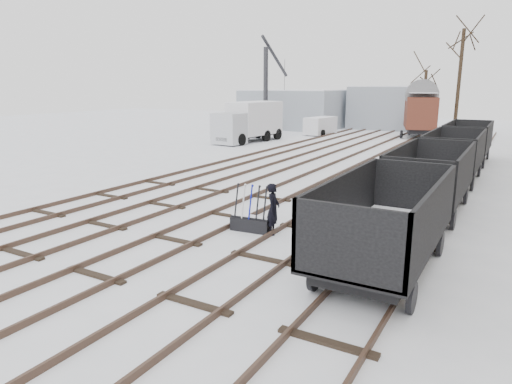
# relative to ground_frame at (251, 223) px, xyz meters

# --- Properties ---
(ground) EXTENTS (120.00, 120.00, 0.00)m
(ground) POSITION_rel_ground_frame_xyz_m (-1.49, -1.95, -0.28)
(ground) COLOR white
(ground) RESTS_ON ground
(tracks) EXTENTS (13.90, 52.00, 0.16)m
(tracks) POSITION_rel_ground_frame_xyz_m (-1.49, 11.72, -0.21)
(tracks) COLOR black
(tracks) RESTS_ON ground
(shed_left) EXTENTS (10.00, 8.00, 4.10)m
(shed_left) POSITION_rel_ground_frame_xyz_m (-14.49, 34.05, 1.76)
(shed_left) COLOR #939CA6
(shed_left) RESTS_ON ground
(shed_right) EXTENTS (7.00, 6.00, 4.50)m
(shed_right) POSITION_rel_ground_frame_xyz_m (-5.49, 38.05, 1.96)
(shed_right) COLOR #939CA6
(shed_right) RESTS_ON ground
(ground_frame) EXTENTS (1.33, 0.53, 1.49)m
(ground_frame) POSITION_rel_ground_frame_xyz_m (0.00, 0.00, 0.00)
(ground_frame) COLOR black
(ground_frame) RESTS_ON ground
(worker) EXTENTS (0.50, 0.66, 1.62)m
(worker) POSITION_rel_ground_frame_xyz_m (0.75, 0.10, 0.53)
(worker) COLOR black
(worker) RESTS_ON ground
(freight_wagon_a) EXTENTS (2.33, 5.82, 2.38)m
(freight_wagon_a) POSITION_rel_ground_frame_xyz_m (4.51, -1.15, 0.62)
(freight_wagon_a) COLOR black
(freight_wagon_a) RESTS_ON ground
(freight_wagon_b) EXTENTS (2.33, 5.82, 2.38)m
(freight_wagon_b) POSITION_rel_ground_frame_xyz_m (4.51, 5.25, 0.62)
(freight_wagon_b) COLOR black
(freight_wagon_b) RESTS_ON ground
(freight_wagon_c) EXTENTS (2.33, 5.82, 2.38)m
(freight_wagon_c) POSITION_rel_ground_frame_xyz_m (4.51, 11.65, 0.62)
(freight_wagon_c) COLOR black
(freight_wagon_c) RESTS_ON ground
(freight_wagon_d) EXTENTS (2.33, 5.82, 2.38)m
(freight_wagon_d) POSITION_rel_ground_frame_xyz_m (4.51, 18.05, 0.62)
(freight_wagon_d) COLOR black
(freight_wagon_d) RESTS_ON ground
(box_van_wagon) EXTENTS (3.94, 5.68, 3.95)m
(box_van_wagon) POSITION_rel_ground_frame_xyz_m (-0.65, 30.70, 2.01)
(box_van_wagon) COLOR black
(box_van_wagon) RESTS_ON ground
(lorry) EXTENTS (2.88, 7.32, 3.24)m
(lorry) POSITION_rel_ground_frame_xyz_m (-12.16, 20.36, 1.39)
(lorry) COLOR black
(lorry) RESTS_ON ground
(panel_van) EXTENTS (2.06, 3.91, 1.65)m
(panel_van) POSITION_rel_ground_frame_xyz_m (-9.14, 28.45, 0.58)
(panel_van) COLOR silver
(panel_van) RESTS_ON ground
(crane) EXTENTS (1.85, 5.33, 9.16)m
(crane) POSITION_rel_ground_frame_xyz_m (-14.62, 27.92, 2.13)
(crane) COLOR #28282C
(crane) RESTS_ON ground
(tree_far_left) EXTENTS (0.30, 0.30, 6.02)m
(tree_far_left) POSITION_rel_ground_frame_xyz_m (-1.47, 36.68, 2.73)
(tree_far_left) COLOR black
(tree_far_left) RESTS_ON ground
(tree_far_right) EXTENTS (0.30, 0.30, 9.11)m
(tree_far_right) POSITION_rel_ground_frame_xyz_m (2.27, 30.77, 4.27)
(tree_far_right) COLOR black
(tree_far_right) RESTS_ON ground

